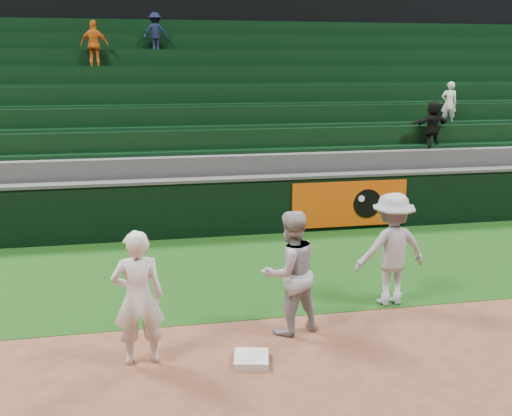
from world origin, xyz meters
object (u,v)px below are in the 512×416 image
Objects in this scene: first_baseman at (138,298)px; baserunner at (290,273)px; first_base at (251,359)px; base_coach at (391,249)px.

baserunner reaches higher than first_baseman.
first_baseman is (-1.33, 0.28, 0.80)m from first_base.
baserunner is at bearing 15.31° from base_coach.
base_coach is (1.73, 0.63, 0.02)m from baserunner.
first_base is 1.29m from baserunner.
base_coach is at bearing -166.34° from first_baseman.
first_base is at bearing 25.21° from base_coach.
first_baseman is 3.88m from base_coach.
base_coach is at bearing -176.82° from baserunner.
first_base is 0.25× the size of baserunner.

